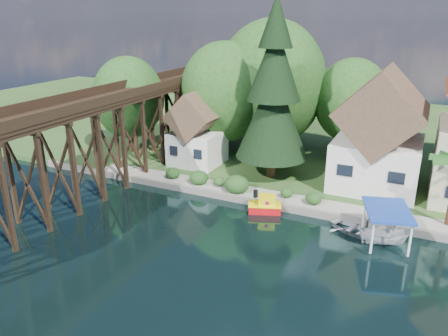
{
  "coord_description": "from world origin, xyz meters",
  "views": [
    {
      "loc": [
        10.59,
        -24.54,
        15.98
      ],
      "look_at": [
        -3.86,
        6.0,
        3.8
      ],
      "focal_mm": 35.0,
      "sensor_mm": 36.0,
      "label": 1
    }
  ],
  "objects_px": {
    "tugboat": "(265,205)",
    "boat_canopy": "(385,230)",
    "shed": "(197,133)",
    "boat_white_a": "(354,228)",
    "conifer": "(274,94)",
    "house_left": "(379,138)",
    "trestle_bridge": "(99,135)"
  },
  "relations": [
    {
      "from": "shed",
      "to": "boat_canopy",
      "type": "height_order",
      "value": "shed"
    },
    {
      "from": "conifer",
      "to": "boat_canopy",
      "type": "distance_m",
      "value": 16.27
    },
    {
      "from": "house_left",
      "to": "boat_canopy",
      "type": "distance_m",
      "value": 11.25
    },
    {
      "from": "house_left",
      "to": "shed",
      "type": "distance_m",
      "value": 18.11
    },
    {
      "from": "trestle_bridge",
      "to": "house_left",
      "type": "xyz_separation_m",
      "value": [
        23.0,
        10.83,
        -0.21
      ]
    },
    {
      "from": "trestle_bridge",
      "to": "tugboat",
      "type": "bearing_deg",
      "value": 7.24
    },
    {
      "from": "boat_white_a",
      "to": "boat_canopy",
      "type": "bearing_deg",
      "value": -86.63
    },
    {
      "from": "boat_white_a",
      "to": "house_left",
      "type": "bearing_deg",
      "value": 24.44
    },
    {
      "from": "boat_white_a",
      "to": "boat_canopy",
      "type": "height_order",
      "value": "boat_canopy"
    },
    {
      "from": "conifer",
      "to": "tugboat",
      "type": "height_order",
      "value": "conifer"
    },
    {
      "from": "boat_white_a",
      "to": "boat_canopy",
      "type": "relative_size",
      "value": 0.74
    },
    {
      "from": "tugboat",
      "to": "boat_canopy",
      "type": "xyz_separation_m",
      "value": [
        9.67,
        -1.47,
        0.61
      ]
    },
    {
      "from": "shed",
      "to": "boat_white_a",
      "type": "height_order",
      "value": "shed"
    },
    {
      "from": "house_left",
      "to": "boat_white_a",
      "type": "xyz_separation_m",
      "value": [
        -0.15,
        -9.42,
        -4.75
      ]
    },
    {
      "from": "conifer",
      "to": "boat_canopy",
      "type": "bearing_deg",
      "value": -35.88
    },
    {
      "from": "boat_canopy",
      "to": "tugboat",
      "type": "bearing_deg",
      "value": 171.37
    },
    {
      "from": "conifer",
      "to": "boat_canopy",
      "type": "height_order",
      "value": "conifer"
    },
    {
      "from": "house_left",
      "to": "trestle_bridge",
      "type": "bearing_deg",
      "value": -154.79
    },
    {
      "from": "trestle_bridge",
      "to": "conifer",
      "type": "distance_m",
      "value": 16.49
    },
    {
      "from": "tugboat",
      "to": "trestle_bridge",
      "type": "bearing_deg",
      "value": -172.76
    },
    {
      "from": "conifer",
      "to": "tugboat",
      "type": "bearing_deg",
      "value": -73.87
    },
    {
      "from": "boat_canopy",
      "to": "house_left",
      "type": "bearing_deg",
      "value": 101.55
    },
    {
      "from": "house_left",
      "to": "conifer",
      "type": "distance_m",
      "value": 10.4
    },
    {
      "from": "house_left",
      "to": "conifer",
      "type": "xyz_separation_m",
      "value": [
        -9.57,
        -1.88,
        3.59
      ]
    },
    {
      "from": "conifer",
      "to": "boat_canopy",
      "type": "xyz_separation_m",
      "value": [
        11.69,
        -8.45,
        -7.52
      ]
    },
    {
      "from": "house_left",
      "to": "boat_white_a",
      "type": "relative_size",
      "value": 2.95
    },
    {
      "from": "tugboat",
      "to": "boat_white_a",
      "type": "relative_size",
      "value": 0.83
    },
    {
      "from": "boat_canopy",
      "to": "conifer",
      "type": "bearing_deg",
      "value": 144.12
    },
    {
      "from": "house_left",
      "to": "boat_canopy",
      "type": "bearing_deg",
      "value": -78.45
    },
    {
      "from": "house_left",
      "to": "tugboat",
      "type": "height_order",
      "value": "house_left"
    },
    {
      "from": "trestle_bridge",
      "to": "boat_canopy",
      "type": "height_order",
      "value": "trestle_bridge"
    },
    {
      "from": "conifer",
      "to": "boat_white_a",
      "type": "bearing_deg",
      "value": -38.66
    }
  ]
}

